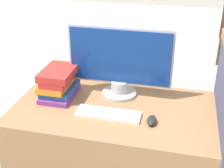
{
  "coord_description": "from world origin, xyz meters",
  "views": [
    {
      "loc": [
        0.38,
        -1.25,
        1.76
      ],
      "look_at": [
        -0.0,
        0.32,
        0.95
      ],
      "focal_mm": 50.0,
      "sensor_mm": 36.0,
      "label": 1
    }
  ],
  "objects_px": {
    "keyboard": "(108,114)",
    "mouse": "(152,120)",
    "book_stack": "(59,83)",
    "monitor": "(119,63)"
  },
  "relations": [
    {
      "from": "keyboard",
      "to": "mouse",
      "type": "bearing_deg",
      "value": -5.57
    },
    {
      "from": "mouse",
      "to": "book_stack",
      "type": "distance_m",
      "value": 0.66
    },
    {
      "from": "monitor",
      "to": "keyboard",
      "type": "bearing_deg",
      "value": -91.6
    },
    {
      "from": "mouse",
      "to": "book_stack",
      "type": "relative_size",
      "value": 0.35
    },
    {
      "from": "keyboard",
      "to": "book_stack",
      "type": "xyz_separation_m",
      "value": [
        -0.37,
        0.15,
        0.09
      ]
    },
    {
      "from": "book_stack",
      "to": "monitor",
      "type": "bearing_deg",
      "value": 16.5
    },
    {
      "from": "keyboard",
      "to": "book_stack",
      "type": "bearing_deg",
      "value": 157.2
    },
    {
      "from": "book_stack",
      "to": "mouse",
      "type": "bearing_deg",
      "value": -16.02
    },
    {
      "from": "monitor",
      "to": "mouse",
      "type": "height_order",
      "value": "monitor"
    },
    {
      "from": "keyboard",
      "to": "book_stack",
      "type": "relative_size",
      "value": 1.34
    }
  ]
}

